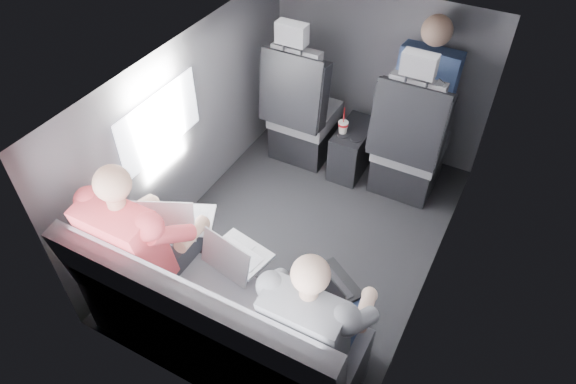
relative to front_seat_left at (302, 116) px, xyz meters
The scene contains 19 objects.
floor 1.03m from the front_seat_left, 61.81° to the right, with size 2.60×2.60×0.00m, color black.
ceiling 1.34m from the front_seat_left, 61.81° to the right, with size 2.60×2.60×0.00m, color #B2B2AD.
panel_left 0.99m from the front_seat_left, 118.19° to the right, with size 0.02×2.60×1.35m, color #56565B.
panel_right 1.61m from the front_seat_left, 31.88° to the right, with size 0.02×2.60×1.35m, color #56565B.
panel_front 0.70m from the front_seat_left, 45.65° to the left, with size 1.80×0.02×1.35m, color #56565B.
panel_back 2.20m from the front_seat_left, 78.12° to the right, with size 1.80×0.02×1.35m, color #56565B.
side_window 1.32m from the front_seat_left, 110.67° to the right, with size 0.02×0.75×0.42m, color white.
seatbelt 1.00m from the front_seat_left, 10.68° to the right, with size 0.05×0.01×0.65m, color black.
front_seat_left is the anchor object (origin of this frame).
front_seat_right 0.90m from the front_seat_left, ahead, with size 0.52×0.58×1.26m.
center_console 0.49m from the front_seat_left, ahead, with size 0.24×0.48×0.41m.
rear_bench 1.96m from the front_seat_left, 76.69° to the right, with size 1.60×0.57×0.92m.
soda_cup 0.39m from the front_seat_left, ahead, with size 0.08×0.08×0.23m.
laptop_white 1.61m from the front_seat_left, 90.30° to the right, with size 0.43×0.46×0.26m.
laptop_silver 1.72m from the front_seat_left, 75.39° to the right, with size 0.36×0.34×0.23m.
laptop_black 1.88m from the front_seat_left, 58.67° to the right, with size 0.36×0.39×0.21m.
passenger_rear_left 1.82m from the front_seat_left, 91.50° to the right, with size 0.52×0.64×1.25m.
passenger_rear_right 2.08m from the front_seat_left, 60.99° to the right, with size 0.48×0.60×1.19m.
passenger_front_right 0.98m from the front_seat_left, 16.36° to the left, with size 0.43×0.43×0.90m.
Camera 1 is at (1.09, -2.27, 2.78)m, focal length 32.00 mm.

